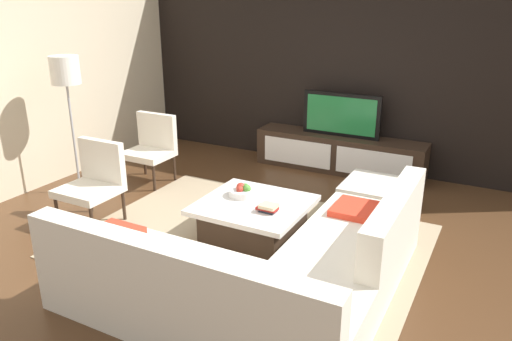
# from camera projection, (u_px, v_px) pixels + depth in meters

# --- Properties ---
(ground_plane) EXTENTS (14.00, 14.00, 0.00)m
(ground_plane) POSITION_uv_depth(u_px,v_px,m) (258.00, 243.00, 4.86)
(ground_plane) COLOR #4C301C
(feature_wall_back) EXTENTS (6.40, 0.12, 2.80)m
(feature_wall_back) POSITION_uv_depth(u_px,v_px,m) (351.00, 66.00, 6.63)
(feature_wall_back) COLOR black
(feature_wall_back) RESTS_ON ground
(side_wall_left) EXTENTS (0.12, 5.20, 2.80)m
(side_wall_left) POSITION_uv_depth(u_px,v_px,m) (31.00, 74.00, 5.96)
(side_wall_left) COLOR beige
(side_wall_left) RESTS_ON ground
(area_rug) EXTENTS (3.30, 2.47, 0.01)m
(area_rug) POSITION_uv_depth(u_px,v_px,m) (249.00, 241.00, 4.90)
(area_rug) COLOR tan
(area_rug) RESTS_ON ground
(media_console) EXTENTS (2.31, 0.46, 0.50)m
(media_console) POSITION_uv_depth(u_px,v_px,m) (339.00, 153.00, 6.77)
(media_console) COLOR #332319
(media_console) RESTS_ON ground
(television) EXTENTS (1.06, 0.06, 0.58)m
(television) POSITION_uv_depth(u_px,v_px,m) (341.00, 115.00, 6.59)
(television) COLOR black
(television) RESTS_ON media_console
(sectional_couch) EXTENTS (2.39, 2.41, 0.80)m
(sectional_couch) POSITION_uv_depth(u_px,v_px,m) (266.00, 273.00, 3.83)
(sectional_couch) COLOR silver
(sectional_couch) RESTS_ON ground
(coffee_table) EXTENTS (1.04, 0.98, 0.38)m
(coffee_table) POSITION_uv_depth(u_px,v_px,m) (254.00, 219.00, 4.92)
(coffee_table) COLOR #332319
(coffee_table) RESTS_ON ground
(accent_chair_near) EXTENTS (0.57, 0.54, 0.87)m
(accent_chair_near) POSITION_uv_depth(u_px,v_px,m) (95.00, 178.00, 5.20)
(accent_chair_near) COLOR #332319
(accent_chair_near) RESTS_ON ground
(floor_lamp) EXTENTS (0.33, 0.33, 1.66)m
(floor_lamp) POSITION_uv_depth(u_px,v_px,m) (66.00, 78.00, 5.65)
(floor_lamp) COLOR #A5A5AA
(floor_lamp) RESTS_ON ground
(ottoman) EXTENTS (0.70, 0.70, 0.40)m
(ottoman) POSITION_uv_depth(u_px,v_px,m) (376.00, 200.00, 5.36)
(ottoman) COLOR silver
(ottoman) RESTS_ON ground
(fruit_bowl) EXTENTS (0.28, 0.28, 0.13)m
(fruit_bowl) POSITION_uv_depth(u_px,v_px,m) (243.00, 191.00, 5.00)
(fruit_bowl) COLOR silver
(fruit_bowl) RESTS_ON coffee_table
(accent_chair_far) EXTENTS (0.58, 0.50, 0.87)m
(accent_chair_far) POSITION_uv_depth(u_px,v_px,m) (152.00, 144.00, 6.36)
(accent_chair_far) COLOR #332319
(accent_chair_far) RESTS_ON ground
(book_stack) EXTENTS (0.20, 0.14, 0.08)m
(book_stack) POSITION_uv_depth(u_px,v_px,m) (268.00, 208.00, 4.64)
(book_stack) COLOR #1E232D
(book_stack) RESTS_ON coffee_table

